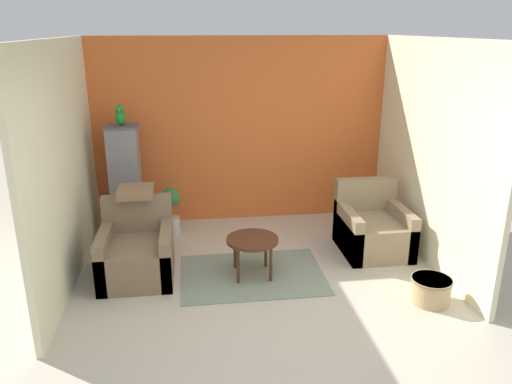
% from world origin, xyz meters
% --- Properties ---
extents(ground_plane, '(20.00, 20.00, 0.00)m').
position_xyz_m(ground_plane, '(0.00, 0.00, 0.00)').
color(ground_plane, beige).
rests_on(ground_plane, ground).
extents(wall_back_accent, '(4.19, 0.06, 2.58)m').
position_xyz_m(wall_back_accent, '(0.00, 3.11, 1.29)').
color(wall_back_accent, orange).
rests_on(wall_back_accent, ground_plane).
extents(wall_left, '(0.06, 3.08, 2.58)m').
position_xyz_m(wall_left, '(-2.07, 1.54, 1.29)').
color(wall_left, beige).
rests_on(wall_left, ground_plane).
extents(wall_right, '(0.06, 3.08, 2.58)m').
position_xyz_m(wall_right, '(2.07, 1.54, 1.29)').
color(wall_right, beige).
rests_on(wall_right, ground_plane).
extents(area_rug, '(1.61, 1.16, 0.01)m').
position_xyz_m(area_rug, '(-0.08, 1.26, 0.01)').
color(area_rug, gray).
rests_on(area_rug, ground_plane).
extents(coffee_table, '(0.58, 0.58, 0.46)m').
position_xyz_m(coffee_table, '(-0.08, 1.26, 0.41)').
color(coffee_table, '#472819').
rests_on(coffee_table, ground_plane).
extents(armchair_left, '(0.79, 0.88, 0.85)m').
position_xyz_m(armchair_left, '(-1.36, 1.42, 0.28)').
color(armchair_left, '#7A664C').
rests_on(armchair_left, ground_plane).
extents(armchair_right, '(0.79, 0.88, 0.85)m').
position_xyz_m(armchair_right, '(1.50, 1.73, 0.28)').
color(armchair_right, '#8E7A5B').
rests_on(armchair_right, ground_plane).
extents(birdcage, '(0.60, 0.60, 1.50)m').
position_xyz_m(birdcage, '(-1.58, 2.64, 0.69)').
color(birdcage, '#555559').
rests_on(birdcage, ground_plane).
extents(parrot, '(0.13, 0.23, 0.27)m').
position_xyz_m(parrot, '(-1.58, 2.65, 1.62)').
color(parrot, '#1E842D').
rests_on(parrot, birdcage).
extents(potted_plant, '(0.28, 0.26, 0.66)m').
position_xyz_m(potted_plant, '(-1.01, 2.59, 0.39)').
color(potted_plant, beige).
rests_on(potted_plant, ground_plane).
extents(wicker_basket, '(0.41, 0.41, 0.26)m').
position_xyz_m(wicker_basket, '(1.66, 0.45, 0.14)').
color(wicker_basket, tan).
rests_on(wicker_basket, ground_plane).
extents(throw_pillow, '(0.40, 0.40, 0.10)m').
position_xyz_m(throw_pillow, '(-1.36, 1.75, 0.90)').
color(throw_pillow, '#846647').
rests_on(throw_pillow, armchair_left).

